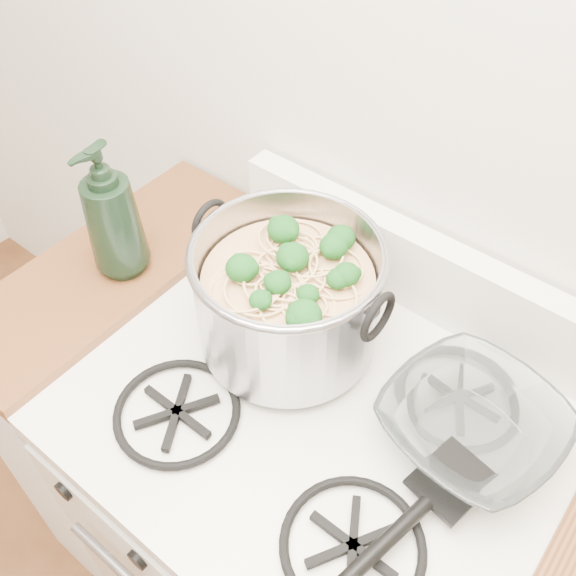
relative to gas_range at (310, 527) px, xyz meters
The scene contains 6 objects.
gas_range is the anchor object (origin of this frame).
counter_left 0.51m from the gas_range, behind, with size 0.25×0.65×0.92m.
stock_pot 0.60m from the gas_range, 147.18° to the left, with size 0.34×0.31×0.21m.
spatula 0.55m from the gas_range, ahead, with size 0.29×0.31×0.02m, color black, non-canonical shape.
glass_bowl 0.55m from the gas_range, 25.01° to the left, with size 0.10×0.10×0.03m, color white.
bottle 0.78m from the gas_range, behind, with size 0.11×0.11×0.27m, color black.
Camera 1 is at (0.31, 0.80, 1.80)m, focal length 40.00 mm.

